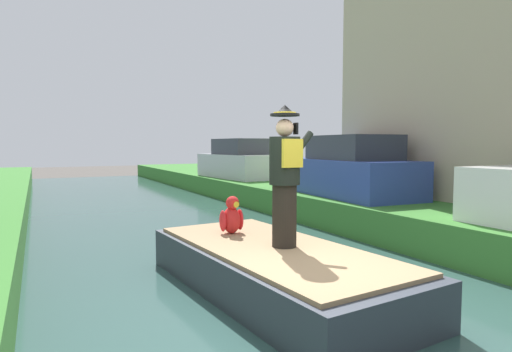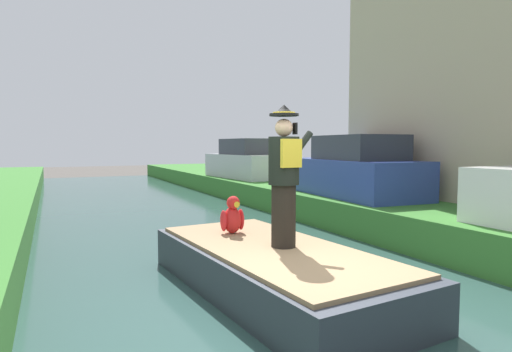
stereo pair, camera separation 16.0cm
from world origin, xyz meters
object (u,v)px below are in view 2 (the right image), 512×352
object	(u,v)px
parrot_plush	(232,217)
parked_car_silver	(246,161)
boat	(273,269)
person_pirate	(284,176)
parked_car_blue	(354,170)

from	to	relation	value
parrot_plush	parked_car_silver	size ratio (longest dim) A/B	0.14
boat	parked_car_silver	bearing A→B (deg)	67.48
person_pirate	parrot_plush	world-z (taller)	person_pirate
person_pirate	parrot_plush	bearing A→B (deg)	111.46
boat	person_pirate	bearing A→B (deg)	-38.69
person_pirate	parked_car_blue	world-z (taller)	person_pirate
boat	parrot_plush	xyz separation A→B (m)	(-0.16, 1.00, 0.55)
parked_car_blue	parked_car_silver	bearing A→B (deg)	90.00
person_pirate	parrot_plush	size ratio (longest dim) A/B	3.25
parrot_plush	parked_car_silver	bearing A→B (deg)	64.50
parrot_plush	parked_car_blue	distance (m)	5.17
parrot_plush	boat	bearing A→B (deg)	-80.79
boat	parked_car_silver	distance (m)	11.13
person_pirate	parked_car_silver	xyz separation A→B (m)	(4.13, 10.33, -0.22)
parrot_plush	parked_car_silver	world-z (taller)	parked_car_silver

